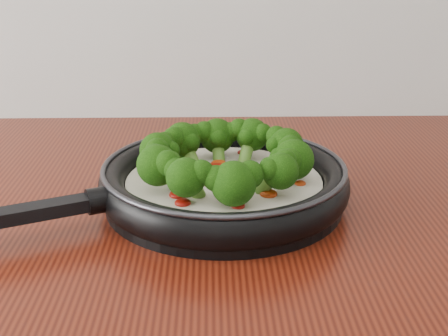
{
  "coord_description": "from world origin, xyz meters",
  "views": [
    {
      "loc": [
        0.08,
        0.32,
        1.24
      ],
      "look_at": [
        0.1,
        1.08,
        0.95
      ],
      "focal_mm": 49.28,
      "sensor_mm": 36.0,
      "label": 1
    }
  ],
  "objects": [
    {
      "name": "skillet",
      "position": [
        0.1,
        1.07,
        0.94
      ],
      "size": [
        0.54,
        0.44,
        0.1
      ],
      "color": "black",
      "rests_on": "counter"
    }
  ]
}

